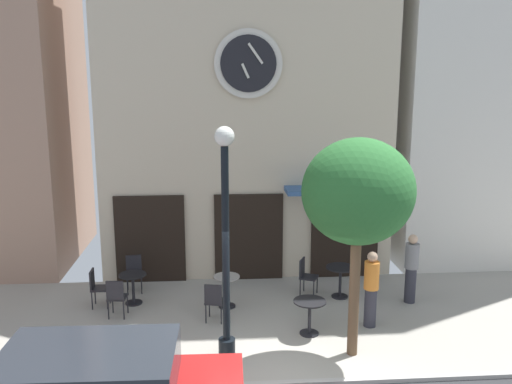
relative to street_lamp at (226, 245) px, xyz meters
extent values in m
cube|color=#9E998E|center=(0.96, 1.51, -2.26)|extent=(26.16, 5.26, 0.05)
cube|color=#A8A5A0|center=(0.96, -1.10, -2.20)|extent=(26.16, 0.12, 0.08)
cube|color=beige|center=(0.67, 5.49, 2.55)|extent=(7.68, 2.70, 9.57)
cylinder|color=beige|center=(0.67, 4.08, 3.35)|extent=(1.68, 0.10, 1.68)
cylinder|color=black|center=(0.67, 4.02, 3.35)|extent=(1.38, 0.04, 1.38)
cube|color=beige|center=(0.59, 3.98, 3.17)|extent=(0.21, 0.03, 0.37)
cube|color=beige|center=(0.84, 3.98, 3.59)|extent=(0.39, 0.03, 0.51)
cube|color=black|center=(-1.89, 4.10, -1.09)|extent=(1.79, 0.10, 2.30)
cube|color=black|center=(0.67, 4.10, -1.09)|extent=(1.79, 0.10, 2.30)
cube|color=black|center=(3.23, 4.10, -1.09)|extent=(1.79, 0.10, 2.30)
cube|color=#33568C|center=(2.82, 3.79, 0.21)|extent=(2.46, 0.90, 0.12)
cylinder|color=black|center=(0.00, 0.00, -2.06)|extent=(0.32, 0.32, 0.36)
cylinder|color=black|center=(0.00, 0.00, -0.21)|extent=(0.14, 0.14, 4.05)
sphere|color=white|center=(0.00, 0.00, 1.99)|extent=(0.36, 0.36, 0.36)
cylinder|color=brown|center=(2.42, -0.07, -0.99)|extent=(0.20, 0.20, 2.49)
ellipsoid|color=#2D7033|center=(2.42, -0.07, 0.98)|extent=(2.07, 1.87, 1.97)
cylinder|color=black|center=(-2.15, 2.67, -1.88)|extent=(0.07, 0.07, 0.72)
cylinder|color=black|center=(-2.15, 2.67, -2.22)|extent=(0.40, 0.40, 0.03)
cylinder|color=black|center=(-2.15, 2.67, -1.52)|extent=(0.64, 0.64, 0.03)
cylinder|color=black|center=(0.05, 2.33, -1.87)|extent=(0.07, 0.07, 0.74)
cylinder|color=black|center=(0.05, 2.33, -2.22)|extent=(0.40, 0.40, 0.03)
cylinder|color=gray|center=(0.05, 2.33, -1.50)|extent=(0.61, 0.61, 0.03)
cylinder|color=black|center=(1.73, 0.81, -1.88)|extent=(0.07, 0.07, 0.72)
cylinder|color=black|center=(1.73, 0.81, -2.22)|extent=(0.40, 0.40, 0.03)
cylinder|color=black|center=(1.73, 0.81, -1.51)|extent=(0.68, 0.68, 0.03)
cylinder|color=black|center=(2.81, 2.69, -1.86)|extent=(0.07, 0.07, 0.76)
cylinder|color=black|center=(2.81, 2.69, -2.22)|extent=(0.40, 0.40, 0.03)
cylinder|color=black|center=(2.81, 2.69, -1.48)|extent=(0.70, 0.70, 0.03)
cube|color=black|center=(-0.22, 1.60, -1.79)|extent=(0.48, 0.48, 0.04)
cube|color=black|center=(-0.26, 1.43, -1.56)|extent=(0.38, 0.12, 0.45)
cylinder|color=black|center=(-0.02, 1.73, -2.01)|extent=(0.03, 0.03, 0.45)
cylinder|color=black|center=(-0.35, 1.80, -2.01)|extent=(0.03, 0.03, 0.45)
cylinder|color=black|center=(-0.09, 1.40, -2.01)|extent=(0.03, 0.03, 0.45)
cylinder|color=black|center=(-0.43, 1.47, -2.01)|extent=(0.03, 0.03, 0.45)
cube|color=black|center=(-2.88, 2.55, -1.79)|extent=(0.40, 0.40, 0.04)
cube|color=black|center=(-3.06, 2.54, -1.56)|extent=(0.04, 0.38, 0.45)
cylinder|color=black|center=(-2.71, 2.38, -2.01)|extent=(0.03, 0.03, 0.45)
cylinder|color=black|center=(-2.71, 2.72, -2.01)|extent=(0.03, 0.03, 0.45)
cylinder|color=black|center=(-3.05, 2.37, -2.01)|extent=(0.03, 0.03, 0.45)
cylinder|color=black|center=(-3.05, 2.71, -2.01)|extent=(0.03, 0.03, 0.45)
cube|color=black|center=(2.08, 2.90, -1.79)|extent=(0.53, 0.53, 0.04)
cube|color=black|center=(1.91, 2.98, -1.56)|extent=(0.20, 0.36, 0.45)
cylinder|color=black|center=(2.16, 2.68, -2.01)|extent=(0.03, 0.03, 0.45)
cylinder|color=black|center=(2.30, 2.98, -2.01)|extent=(0.03, 0.03, 0.45)
cylinder|color=black|center=(1.85, 2.82, -2.01)|extent=(0.03, 0.03, 0.45)
cylinder|color=black|center=(1.99, 3.13, -2.01)|extent=(0.03, 0.03, 0.45)
cube|color=black|center=(-2.23, 3.38, -1.79)|extent=(0.45, 0.45, 0.04)
cube|color=black|center=(-2.25, 3.56, -1.56)|extent=(0.38, 0.09, 0.45)
cylinder|color=black|center=(-2.37, 3.19, -2.01)|extent=(0.03, 0.03, 0.45)
cylinder|color=black|center=(-2.04, 3.24, -2.01)|extent=(0.03, 0.03, 0.45)
cylinder|color=black|center=(-2.42, 3.53, -2.01)|extent=(0.03, 0.03, 0.45)
cylinder|color=black|center=(-2.08, 3.58, -2.01)|extent=(0.03, 0.03, 0.45)
cube|color=black|center=(-2.39, 1.98, -1.79)|extent=(0.44, 0.44, 0.04)
cube|color=black|center=(-2.41, 1.80, -1.56)|extent=(0.38, 0.08, 0.45)
cylinder|color=black|center=(-2.21, 2.13, -2.01)|extent=(0.03, 0.03, 0.45)
cylinder|color=black|center=(-2.54, 2.17, -2.01)|extent=(0.03, 0.03, 0.45)
cylinder|color=black|center=(-2.24, 1.80, -2.01)|extent=(0.03, 0.03, 0.45)
cylinder|color=black|center=(-2.58, 1.83, -2.01)|extent=(0.03, 0.03, 0.45)
cylinder|color=#2D2D38|center=(4.40, 2.27, -1.81)|extent=(0.36, 0.36, 0.85)
cylinder|color=slate|center=(4.40, 2.27, -1.09)|extent=(0.44, 0.44, 0.60)
sphere|color=tan|center=(4.40, 2.27, -0.68)|extent=(0.22, 0.22, 0.22)
cylinder|color=#2D2D38|center=(3.09, 1.08, -1.81)|extent=(0.34, 0.34, 0.85)
cylinder|color=orange|center=(3.09, 1.08, -1.09)|extent=(0.42, 0.42, 0.60)
sphere|color=tan|center=(3.09, 1.08, -0.68)|extent=(0.22, 0.22, 0.22)
cube|color=#262B33|center=(-1.96, -2.54, -0.99)|extent=(2.44, 1.64, 0.60)
camera|label=1|loc=(-0.15, -9.53, 2.98)|focal=37.97mm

